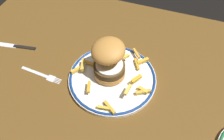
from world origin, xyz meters
TOP-DOWN VIEW (x-y plane):
  - ground_plane at (0.00, 0.00)cm, footprint 111.89×86.82cm
  - dinner_plate at (-0.12, 3.21)cm, footprint 26.73×26.73cm
  - burger at (-1.65, 4.67)cm, footprint 13.53×13.80cm
  - fries_pile at (0.85, 3.55)cm, footprint 25.08×25.50cm
  - fork at (-21.36, -2.51)cm, footprint 14.46×2.56cm
  - knife at (-36.65, 5.54)cm, footprint 18.01×4.33cm

SIDE VIEW (x-z plane):
  - ground_plane at x=0.00cm, z-range -4.00..0.00cm
  - fork at x=-21.36cm, z-range 0.00..0.36cm
  - knife at x=-36.65cm, z-range -0.09..0.61cm
  - dinner_plate at x=-0.12cm, z-range 0.04..1.64cm
  - fries_pile at x=0.85cm, z-range 1.14..3.82cm
  - burger at x=-1.65cm, z-range 1.38..12.98cm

